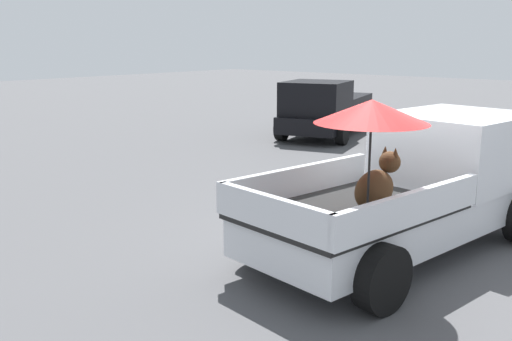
% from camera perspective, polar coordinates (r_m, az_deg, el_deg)
% --- Properties ---
extents(ground_plane, '(80.00, 80.00, 0.00)m').
position_cam_1_polar(ground_plane, '(8.71, 13.82, -7.78)').
color(ground_plane, '#4C4C4F').
extents(pickup_truck_main, '(5.26, 2.83, 2.31)m').
position_cam_1_polar(pickup_truck_main, '(8.75, 15.83, -1.07)').
color(pickup_truck_main, black).
rests_on(pickup_truck_main, ground).
extents(pickup_truck_red, '(5.11, 3.19, 1.80)m').
position_cam_1_polar(pickup_truck_red, '(18.71, 6.87, 6.05)').
color(pickup_truck_red, black).
rests_on(pickup_truck_red, ground).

